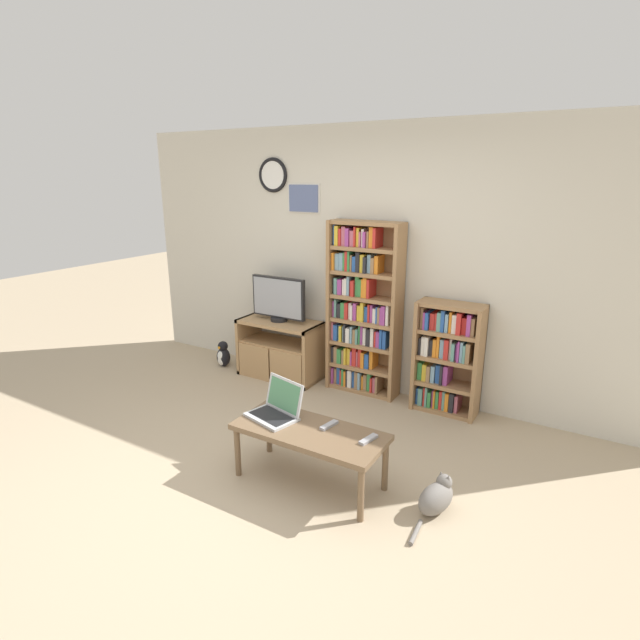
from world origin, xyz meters
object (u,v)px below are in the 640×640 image
laptop (277,408)px  remote_far_from_laptop (329,425)px  tv_stand (280,349)px  remote_near_laptop (368,439)px  bookshelf_short (446,357)px  coffee_table (309,435)px  penguin_figurine (223,355)px  cat (437,497)px  bookshelf_tall (362,311)px  television (278,299)px

laptop → remote_far_from_laptop: (0.41, 0.06, -0.06)m
tv_stand → remote_near_laptop: bearing=-39.6°
bookshelf_short → remote_near_laptop: 1.55m
coffee_table → penguin_figurine: bearing=145.4°
tv_stand → laptop: bearing=-55.5°
cat → penguin_figurine: 3.20m
bookshelf_tall → remote_near_laptop: size_ratio=10.35×
bookshelf_tall → remote_near_laptop: bookshelf_tall is taller
television → bookshelf_tall: bearing=7.0°
bookshelf_short → television: bearing=-176.9°
remote_near_laptop → cat: bearing=-158.3°
coffee_table → tv_stand: bearing=131.1°
remote_near_laptop → television: bearing=-27.1°
coffee_table → television: bearing=131.1°
laptop → tv_stand: bearing=138.8°
coffee_table → penguin_figurine: 2.50m
television → bookshelf_short: size_ratio=0.61×
television → coffee_table: 2.08m
television → cat: (2.22, -1.38, -0.76)m
remote_near_laptop → remote_far_from_laptop: bearing=6.2°
laptop → remote_near_laptop: 0.74m
remote_near_laptop → cat: 0.57m
laptop → television: bearing=138.8°
bookshelf_tall → coffee_table: bookshelf_tall is taller
cat → tv_stand: bearing=165.9°
coffee_table → penguin_figurine: (-2.05, 1.41, -0.24)m
television → cat: television is taller
remote_near_laptop → cat: (0.47, 0.07, -0.32)m
coffee_table → remote_near_laptop: (0.42, 0.07, 0.06)m
coffee_table → penguin_figurine: coffee_table is taller
tv_stand → remote_near_laptop: 2.25m
tv_stand → remote_near_laptop: (1.73, -1.43, 0.12)m
remote_far_from_laptop → penguin_figurine: remote_far_from_laptop is taller
bookshelf_tall → cat: bearing=-49.1°
bookshelf_short → coffee_table: 1.69m
tv_stand → remote_far_from_laptop: bearing=-44.7°
tv_stand → bookshelf_tall: bookshelf_tall is taller
tv_stand → bookshelf_tall: bearing=8.3°
bookshelf_short → cat: (0.42, -1.47, -0.42)m
tv_stand → television: size_ratio=1.41×
tv_stand → cat: bearing=-31.7°
coffee_table → laptop: bearing=170.7°
remote_near_laptop → bookshelf_short: bearing=-79.2°
television → bookshelf_short: television is taller
bookshelf_short → bookshelf_tall: bearing=178.9°
coffee_table → cat: 0.94m
tv_stand → penguin_figurine: bearing=-172.8°
laptop → cat: bearing=18.8°
bookshelf_tall → remote_far_from_laptop: bearing=-71.9°
bookshelf_short → cat: bookshelf_short is taller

